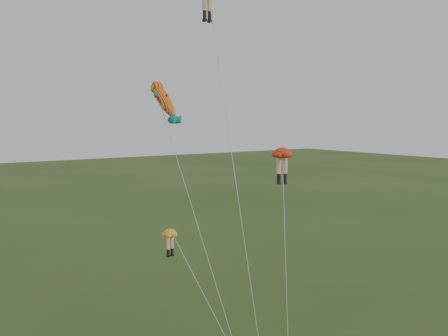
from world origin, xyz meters
TOP-DOWN VIEW (x-y plane):
  - legs_kite_red_mid at (3.68, 2.23)m, footprint 3.28×4.43m
  - legs_kite_yellow at (-3.72, 2.22)m, footprint 3.38×4.72m
  - fish_kite at (-1.04, 8.35)m, footprint 1.14×11.21m

SIDE VIEW (x-z plane):
  - legs_kite_yellow at x=-3.72m, z-range 3.49..12.11m
  - legs_kite_red_mid at x=3.68m, z-range 5.60..18.25m
  - fish_kite at x=-1.04m, z-range 6.99..24.09m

